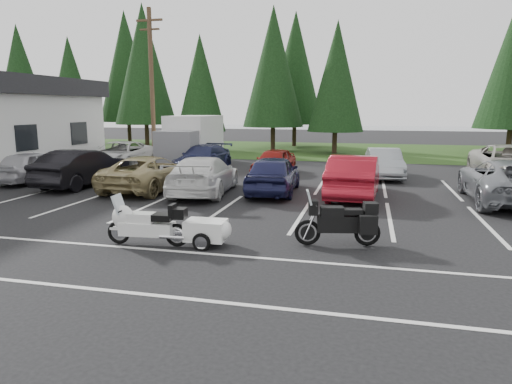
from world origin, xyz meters
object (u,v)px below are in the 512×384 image
object	(u,v)px
car_near_5	(354,176)
touring_motorcycle	(147,220)
car_near_6	(507,181)
car_far_2	(274,161)
car_near_2	(149,173)
car_near_0	(32,166)
car_far_0	(120,155)
adventure_motorcycle	(338,218)
car_far_4	(510,163)
cargo_trailer	(206,233)
car_near_1	(83,168)
car_far_3	(384,163)
utility_pole	(152,85)
car_far_1	(203,158)
box_truck	(189,140)
car_near_3	(204,175)

from	to	relation	value
car_near_5	touring_motorcycle	bearing A→B (deg)	60.90
car_near_6	car_far_2	size ratio (longest dim) A/B	1.44
car_near_2	car_near_6	world-z (taller)	car_near_6
car_near_0	car_near_5	xyz separation A→B (m)	(14.55, -0.29, 0.09)
car_far_0	car_far_2	xyz separation A→B (m)	(8.81, -0.03, -0.10)
car_near_5	car_far_2	size ratio (longest dim) A/B	1.26
car_far_0	adventure_motorcycle	size ratio (longest dim) A/B	2.36
car_near_5	car_far_4	distance (m)	8.88
cargo_trailer	car_near_1	bearing A→B (deg)	136.70
car_near_6	car_far_3	world-z (taller)	car_near_6
car_far_0	car_far_2	distance (m)	8.81
car_near_6	cargo_trailer	size ratio (longest dim) A/B	3.95
car_near_1	adventure_motorcycle	bearing A→B (deg)	154.58
car_near_6	car_far_4	world-z (taller)	car_far_4
car_far_3	cargo_trailer	distance (m)	13.57
utility_pole	car_far_1	xyz separation A→B (m)	(3.84, -2.05, -4.00)
car_far_4	car_near_6	bearing A→B (deg)	-105.57
car_near_0	adventure_motorcycle	size ratio (longest dim) A/B	1.81
box_truck	car_near_3	xyz separation A→B (m)	(4.19, -8.78, -0.71)
car_near_6	touring_motorcycle	size ratio (longest dim) A/B	2.44
car_far_1	car_far_3	xyz separation A→B (m)	(9.42, -0.08, 0.00)
car_near_5	car_far_4	size ratio (longest dim) A/B	0.81
car_near_5	car_far_2	world-z (taller)	car_near_5
cargo_trailer	adventure_motorcycle	xyz separation A→B (m)	(3.14, 0.80, 0.38)
car_near_5	car_near_0	bearing A→B (deg)	1.70
car_near_1	car_far_2	distance (m)	9.18
car_near_3	adventure_motorcycle	bearing A→B (deg)	128.30
car_near_5	car_far_1	xyz separation A→B (m)	(-8.15, 5.55, -0.11)
car_far_1	adventure_motorcycle	world-z (taller)	adventure_motorcycle
car_far_0	car_far_1	world-z (taller)	car_far_0
car_near_5	adventure_motorcycle	bearing A→B (deg)	91.33
car_near_0	car_near_1	distance (m)	3.04
car_near_3	car_near_6	size ratio (longest dim) A/B	0.91
car_near_0	car_far_0	size ratio (longest dim) A/B	0.77
utility_pole	cargo_trailer	bearing A→B (deg)	-59.78
box_truck	car_near_1	distance (m)	8.47
car_near_3	adventure_motorcycle	distance (m)	8.09
touring_motorcycle	cargo_trailer	distance (m)	1.49
car_near_0	car_near_6	bearing A→B (deg)	176.05
touring_motorcycle	adventure_motorcycle	xyz separation A→B (m)	(4.56, 1.10, 0.07)
adventure_motorcycle	car_near_2	bearing A→B (deg)	131.17
touring_motorcycle	car_near_0	bearing A→B (deg)	136.71
car_near_3	car_near_6	bearing A→B (deg)	178.87
car_far_4	car_far_2	bearing A→B (deg)	-177.69
car_far_4	adventure_motorcycle	size ratio (longest dim) A/B	2.60
car_near_1	car_near_2	xyz separation A→B (m)	(3.24, -0.18, -0.09)
car_far_0	car_far_4	distance (m)	19.88
box_truck	touring_motorcycle	world-z (taller)	box_truck
car_far_1	car_far_3	world-z (taller)	car_far_3
car_near_2	car_near_5	distance (m)	8.31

